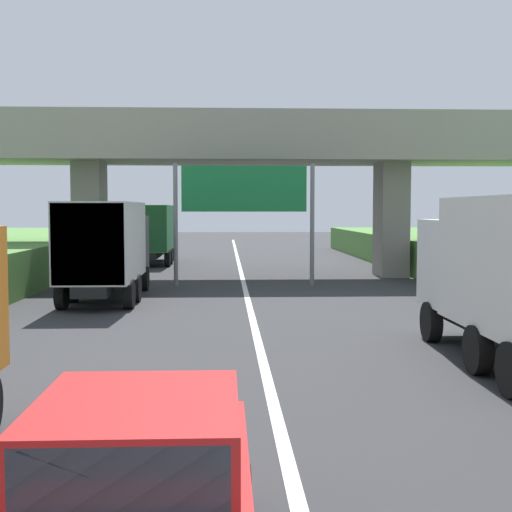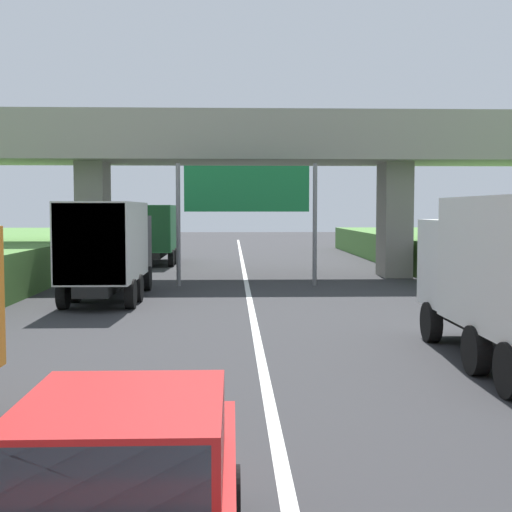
% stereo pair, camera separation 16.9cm
% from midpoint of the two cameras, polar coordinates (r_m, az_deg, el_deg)
% --- Properties ---
extents(lane_centre_stripe, '(0.20, 94.35, 0.01)m').
position_cam_midpoint_polar(lane_centre_stripe, '(26.41, -0.44, -3.10)').
color(lane_centre_stripe, white).
rests_on(lane_centre_stripe, ground).
extents(overpass_bridge, '(40.00, 4.80, 7.60)m').
position_cam_midpoint_polar(overpass_bridge, '(33.11, -0.76, 8.19)').
color(overpass_bridge, gray).
rests_on(overpass_bridge, ground).
extents(overhead_highway_sign, '(5.88, 0.18, 5.10)m').
position_cam_midpoint_polar(overhead_highway_sign, '(29.03, -0.59, 4.91)').
color(overhead_highway_sign, slate).
rests_on(overhead_highway_sign, ground).
extents(truck_black, '(2.44, 7.30, 3.44)m').
position_cam_midpoint_polar(truck_black, '(24.97, -11.76, 0.87)').
color(truck_black, black).
rests_on(truck_black, ground).
extents(truck_green, '(2.44, 7.30, 3.44)m').
position_cam_midpoint_polar(truck_green, '(41.46, -8.06, 2.05)').
color(truck_green, black).
rests_on(truck_green, ground).
extents(car_red, '(1.86, 4.10, 1.72)m').
position_cam_midpoint_polar(car_red, '(5.96, -9.78, -19.20)').
color(car_red, red).
rests_on(car_red, ground).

